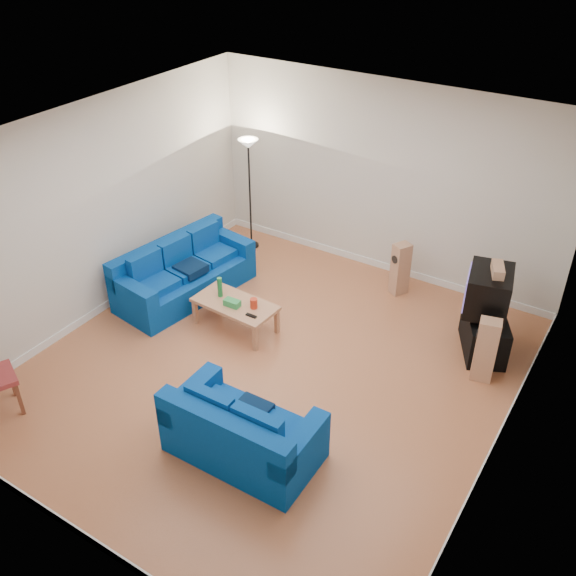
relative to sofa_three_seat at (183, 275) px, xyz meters
The scene contains 15 objects.
room 2.71m from the sofa_three_seat, 20.36° to the right, with size 6.01×6.51×3.21m.
sofa_three_seat is the anchor object (origin of this frame).
sofa_loveseat 3.66m from the sofa_three_seat, 39.45° to the right, with size 1.73×0.98×0.86m.
coffee_table 1.32m from the sofa_three_seat, 14.38° to the right, with size 1.26×0.68×0.45m.
bottle 1.08m from the sofa_three_seat, 16.75° to the right, with size 0.07×0.07×0.31m, color #197233.
tissue_box 1.37m from the sofa_three_seat, 17.67° to the right, with size 0.24×0.13×0.10m, color green.
red_canister 1.63m from the sofa_three_seat, 10.28° to the right, with size 0.11×0.11×0.15m, color red.
remote 1.75m from the sofa_three_seat, 16.00° to the right, with size 0.17×0.05×0.02m, color black.
tv_stand 4.67m from the sofa_three_seat, 13.56° to the left, with size 0.94×0.52×0.58m, color black.
av_receiver 4.63m from the sofa_three_seat, 13.45° to the left, with size 0.46×0.38×0.11m, color black.
television 4.65m from the sofa_three_seat, 13.80° to the left, with size 0.71×0.86×0.59m.
centre_speaker 4.78m from the sofa_three_seat, 13.56° to the left, with size 0.36×0.15×0.13m, color tan.
speaker_left 3.46m from the sofa_three_seat, 32.54° to the left, with size 0.30×0.32×0.87m.
speaker_right 4.74m from the sofa_three_seat, ahead, with size 0.32×0.27×0.92m.
floor_lamp 2.29m from the sofa_three_seat, 89.18° to the left, with size 0.34×0.34×2.01m.
Camera 1 is at (3.79, -5.60, 5.66)m, focal length 40.00 mm.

